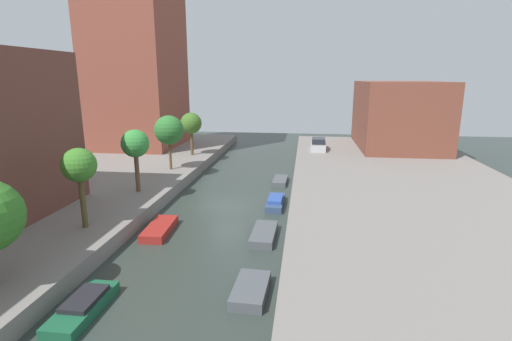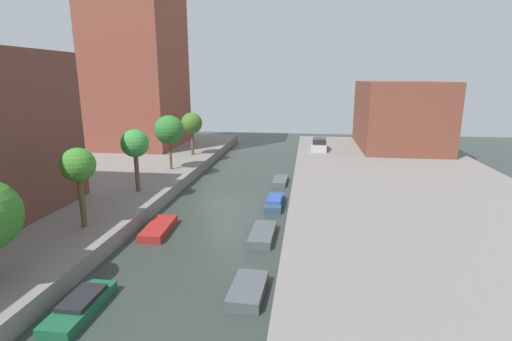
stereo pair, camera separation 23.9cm
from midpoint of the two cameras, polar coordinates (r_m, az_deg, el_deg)
The scene contains 16 objects.
ground_plane at distance 31.19m, azimuth -4.36°, elevation -5.24°, with size 84.00×84.00×0.00m, color #2D3833.
quay_left at distance 37.03m, azimuth -27.79°, elevation -2.96°, with size 20.00×64.00×1.00m, color gray.
quay_right at distance 31.71m, azimuth 23.35°, elevation -5.09°, with size 20.00×64.00×1.00m, color gray.
apartment_tower_far at distance 54.41m, azimuth -17.49°, elevation 17.43°, with size 10.00×11.89×26.47m, color brown.
low_block_right at distance 54.34m, azimuth 20.14°, elevation 7.73°, with size 10.00×15.16×8.52m, color brown.
street_tree_1 at distance 25.45m, azimuth -24.91°, elevation 0.53°, with size 2.07×2.07×4.98m.
street_tree_2 at distance 32.19m, azimuth -17.62°, elevation 3.68°, with size 2.22×2.22×5.05m.
street_tree_3 at distance 39.29m, azimuth -12.90°, elevation 5.82°, with size 2.89×2.89×5.42m.
street_tree_4 at distance 46.39m, azimuth -9.71°, elevation 6.84°, with size 2.48×2.48×5.03m.
parked_car at distance 50.11m, azimuth 9.07°, elevation 3.77°, with size 2.04×4.50×1.52m.
moored_boat_left_1 at distance 19.46m, azimuth -24.51°, elevation -17.82°, with size 1.45×3.99×0.70m.
moored_boat_left_2 at distance 26.72m, azimuth -14.29°, elevation -8.33°, with size 1.71×3.97×0.53m.
moored_boat_right_1 at distance 19.11m, azimuth -1.17°, elevation -17.23°, with size 1.67×3.15×0.53m.
moored_boat_right_2 at distance 25.10m, azimuth 0.90°, elevation -9.38°, with size 1.53×3.73×0.51m.
moored_boat_right_3 at distance 31.06m, azimuth 2.68°, elevation -4.65°, with size 1.35×4.07×0.79m.
moored_boat_right_4 at distance 37.72m, azimuth 3.42°, elevation -1.51°, with size 1.41×3.39×0.46m.
Camera 1 is at (5.98, -28.90, 10.07)m, focal length 27.09 mm.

